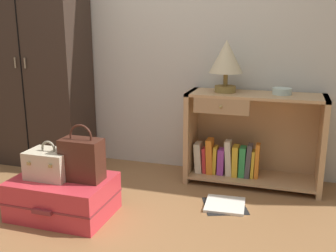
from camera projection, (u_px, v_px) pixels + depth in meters
name	position (u px, v px, depth m)	size (l,w,h in m)	color
ground_plane	(88.00, 243.00, 2.33)	(9.00, 9.00, 0.00)	olive
back_wall	(164.00, 22.00, 3.39)	(6.40, 0.10, 2.60)	beige
wardrobe	(37.00, 61.00, 3.53)	(0.90, 0.47, 1.93)	#33261E
bookshelf	(247.00, 141.00, 3.16)	(1.08, 0.39, 0.75)	tan
table_lamp	(226.00, 59.00, 3.05)	(0.27, 0.27, 0.41)	olive
bowl	(282.00, 91.00, 3.00)	(0.15, 0.15, 0.05)	silver
suitcase_large	(63.00, 196.00, 2.66)	(0.67, 0.49, 0.27)	#D1333D
train_case	(50.00, 164.00, 2.62)	(0.30, 0.22, 0.26)	beige
handbag	(82.00, 159.00, 2.56)	(0.27, 0.15, 0.38)	#472319
bottle	(20.00, 190.00, 2.86)	(0.08, 0.08, 0.19)	white
open_book_on_floor	(225.00, 205.00, 2.81)	(0.38, 0.38, 0.02)	white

